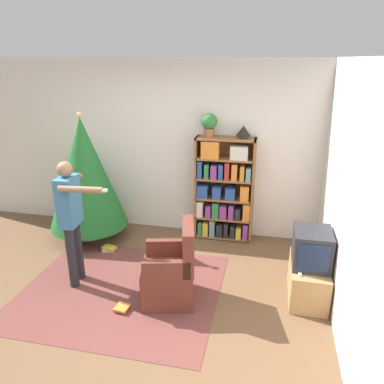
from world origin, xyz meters
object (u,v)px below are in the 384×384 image
television (312,248)px  armchair (171,274)px  potted_plant (209,123)px  table_lamp (243,131)px  christmas_tree (85,174)px  standing_person (71,214)px  bookshelf (224,191)px

television → armchair: 1.57m
television → potted_plant: 2.21m
table_lamp → christmas_tree: bearing=-168.6°
christmas_tree → table_lamp: bearing=11.4°
christmas_tree → potted_plant: bearing=14.4°
standing_person → table_lamp: table_lamp is taller
standing_person → potted_plant: size_ratio=4.63×
potted_plant → christmas_tree: bearing=-165.6°
standing_person → potted_plant: (1.32, 1.59, 0.83)m
christmas_tree → standing_person: (0.41, -1.15, -0.12)m
potted_plant → armchair: bearing=-94.0°
table_lamp → armchair: bearing=-109.5°
standing_person → television: bearing=90.0°
television → armchair: armchair is taller
christmas_tree → armchair: (1.61, -1.23, -0.70)m
television → potted_plant: potted_plant is taller
television → potted_plant: bearing=136.4°
bookshelf → potted_plant: bearing=178.3°
christmas_tree → television: bearing=-15.7°
bookshelf → armchair: bookshelf is taller
standing_person → bookshelf: bearing=129.7°
bookshelf → armchair: 1.76m
standing_person → armchair: bearing=80.1°
bookshelf → table_lamp: (0.24, 0.01, 0.90)m
television → standing_person: standing_person is taller
bookshelf → christmas_tree: (-1.96, -0.44, 0.27)m
bookshelf → standing_person: (-1.56, -1.59, 0.15)m
television → christmas_tree: 3.26m
bookshelf → television: (1.15, -1.31, -0.12)m
standing_person → table_lamp: bearing=125.7°
standing_person → table_lamp: (1.80, 1.59, 0.74)m
bookshelf → standing_person: bearing=-134.5°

